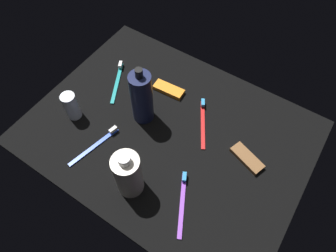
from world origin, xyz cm
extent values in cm
cube|color=black|center=(0.00, 0.00, -0.60)|extent=(84.00, 64.00, 1.20)
cylinder|color=#181E41|center=(-9.71, 0.61, 9.20)|extent=(6.55, 6.55, 18.39)
cylinder|color=black|center=(-9.71, 0.61, 19.79)|extent=(2.20, 2.20, 2.80)
cylinder|color=silver|center=(1.30, -20.56, 7.49)|extent=(7.27, 7.27, 14.98)
cylinder|color=silver|center=(1.30, -20.56, 16.08)|extent=(3.20, 3.20, 2.20)
cylinder|color=silver|center=(-28.23, -11.33, 4.82)|extent=(4.44, 4.44, 9.63)
cube|color=red|center=(7.75, 8.09, 0.45)|extent=(10.18, 16.11, 0.90)
cube|color=#338CCC|center=(3.94, 14.55, 1.50)|extent=(2.27, 2.80, 1.20)
cube|color=teal|center=(-25.40, 6.55, 0.45)|extent=(9.55, 16.44, 0.90)
cube|color=white|center=(-28.94, 13.16, 1.50)|extent=(2.20, 2.81, 1.20)
cube|color=purple|center=(16.02, -17.38, 0.45)|extent=(9.39, 16.51, 0.90)
cube|color=#338CCC|center=(12.55, -10.73, 1.50)|extent=(2.18, 2.81, 1.20)
cube|color=blue|center=(-15.40, -16.90, 0.45)|extent=(4.99, 17.85, 0.90)
cube|color=white|center=(-13.81, -9.57, 1.50)|extent=(1.63, 2.77, 1.20)
cube|color=orange|center=(-8.74, 13.60, 0.75)|extent=(10.64, 4.67, 1.50)
cube|color=brown|center=(24.53, 4.59, 0.75)|extent=(11.14, 7.18, 1.50)
camera|label=1|loc=(27.72, -41.84, 80.31)|focal=32.68mm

